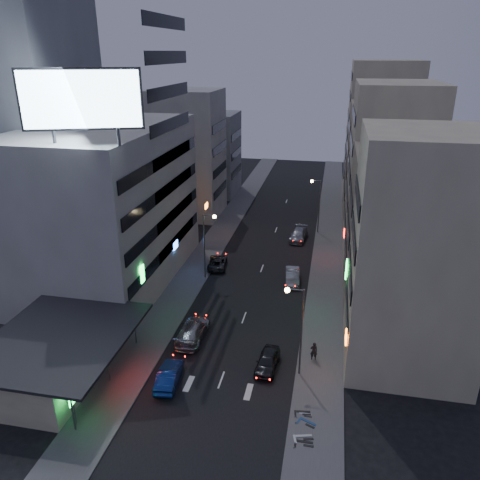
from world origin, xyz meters
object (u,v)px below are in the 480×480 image
(parked_car_left, at_px, (217,262))
(scooter_silver_a, at_px, (312,428))
(scooter_black_a, at_px, (314,435))
(scooter_black_b, at_px, (311,405))
(person, at_px, (314,351))
(parked_car_right_near, at_px, (268,361))
(scooter_blue, at_px, (317,418))
(scooter_silver_b, at_px, (312,409))
(parked_car_right_mid, at_px, (292,276))
(road_car_blue, at_px, (169,376))
(road_car_silver, at_px, (192,331))
(parked_car_right_far, at_px, (298,235))

(parked_car_left, height_order, scooter_silver_a, scooter_silver_a)
(scooter_black_a, relative_size, scooter_black_b, 1.07)
(parked_car_left, bearing_deg, person, 119.67)
(parked_car_right_near, bearing_deg, scooter_blue, -48.82)
(scooter_silver_b, bearing_deg, parked_car_right_near, 42.42)
(parked_car_right_mid, height_order, scooter_blue, parked_car_right_mid)
(parked_car_right_mid, distance_m, scooter_silver_b, 21.89)
(road_car_blue, bearing_deg, scooter_silver_a, 158.04)
(parked_car_right_near, bearing_deg, person, 30.12)
(parked_car_right_mid, relative_size, scooter_black_b, 2.50)
(parked_car_right_mid, height_order, road_car_silver, road_car_silver)
(parked_car_right_near, xyz_separation_m, road_car_silver, (-7.63, 3.11, 0.12))
(parked_car_right_mid, relative_size, road_car_silver, 0.78)
(parked_car_left, relative_size, road_car_blue, 1.06)
(scooter_silver_b, bearing_deg, scooter_black_b, 28.14)
(scooter_silver_a, xyz_separation_m, scooter_silver_b, (-0.10, 2.04, -0.12))
(scooter_silver_a, distance_m, scooter_silver_b, 2.05)
(road_car_silver, bearing_deg, scooter_black_a, 137.30)
(scooter_black_a, height_order, scooter_silver_a, scooter_silver_a)
(parked_car_right_near, height_order, scooter_black_a, parked_car_right_near)
(parked_car_left, xyz_separation_m, scooter_silver_a, (13.34, -25.98, 0.07))
(parked_car_right_near, height_order, parked_car_right_mid, parked_car_right_mid)
(parked_car_right_far, bearing_deg, person, -77.52)
(parked_car_right_near, distance_m, road_car_blue, 8.40)
(parked_car_right_far, distance_m, scooter_silver_b, 35.45)
(person, relative_size, scooter_black_a, 0.90)
(scooter_black_b, bearing_deg, parked_car_right_mid, 1.05)
(scooter_black_a, distance_m, scooter_silver_a, 0.71)
(road_car_blue, bearing_deg, parked_car_right_far, -108.72)
(road_car_blue, relative_size, scooter_silver_a, 2.24)
(parked_car_right_far, distance_m, scooter_black_b, 35.15)
(scooter_silver_a, relative_size, scooter_black_b, 1.10)
(road_car_silver, relative_size, scooter_silver_b, 3.60)
(parked_car_right_far, xyz_separation_m, scooter_black_b, (3.83, -34.94, -0.09))
(parked_car_left, bearing_deg, parked_car_right_far, -136.82)
(parked_car_right_far, xyz_separation_m, scooter_blue, (4.37, -36.25, -0.04))
(parked_car_left, relative_size, scooter_silver_b, 2.94)
(person, bearing_deg, road_car_silver, -12.59)
(parked_car_right_far, relative_size, scooter_blue, 2.68)
(road_car_blue, distance_m, scooter_black_a, 12.68)
(scooter_black_b, bearing_deg, road_car_blue, 76.51)
(parked_car_left, bearing_deg, road_car_silver, 88.01)
(parked_car_right_near, height_order, parked_car_left, parked_car_right_near)
(scooter_black_a, xyz_separation_m, scooter_blue, (0.14, 1.70, 0.00))
(person, distance_m, scooter_black_b, 6.50)
(road_car_blue, height_order, person, person)
(parked_car_right_near, distance_m, person, 4.27)
(scooter_black_a, bearing_deg, person, 3.13)
(parked_car_left, bearing_deg, parked_car_right_near, 108.24)
(person, relative_size, scooter_blue, 0.89)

